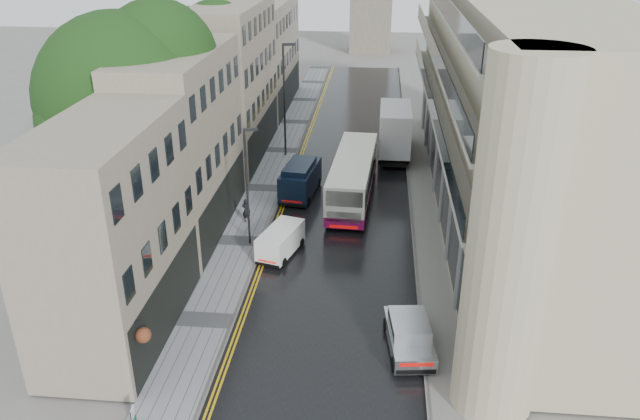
% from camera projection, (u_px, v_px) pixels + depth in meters
% --- Properties ---
extents(road, '(9.00, 85.00, 0.02)m').
position_uv_depth(road, '(346.00, 192.00, 44.76)').
color(road, black).
rests_on(road, ground).
extents(left_sidewalk, '(2.70, 85.00, 0.12)m').
position_uv_depth(left_sidewalk, '(266.00, 189.00, 45.24)').
color(left_sidewalk, gray).
rests_on(left_sidewalk, ground).
extents(right_sidewalk, '(1.80, 85.00, 0.12)m').
position_uv_depth(right_sidewalk, '(422.00, 194.00, 44.27)').
color(right_sidewalk, slate).
rests_on(right_sidewalk, ground).
extents(old_shop_row, '(4.50, 56.00, 12.00)m').
position_uv_depth(old_shop_row, '(220.00, 98.00, 45.31)').
color(old_shop_row, gray).
rests_on(old_shop_row, ground).
extents(modern_block, '(8.00, 40.00, 14.00)m').
position_uv_depth(modern_block, '(508.00, 106.00, 39.58)').
color(modern_block, tan).
rests_on(modern_block, ground).
extents(tree_near, '(10.56, 10.56, 13.89)m').
position_uv_depth(tree_near, '(126.00, 125.00, 36.14)').
color(tree_near, black).
rests_on(tree_near, ground).
extents(tree_far, '(9.24, 9.24, 12.46)m').
position_uv_depth(tree_far, '(194.00, 85.00, 48.16)').
color(tree_far, black).
rests_on(tree_far, ground).
extents(cream_bus, '(3.13, 11.27, 3.04)m').
position_uv_depth(cream_bus, '(330.00, 194.00, 40.55)').
color(cream_bus, white).
rests_on(cream_bus, road).
extents(white_lorry, '(2.51, 8.19, 4.29)m').
position_uv_depth(white_lorry, '(380.00, 137.00, 49.29)').
color(white_lorry, silver).
rests_on(white_lorry, road).
extents(silver_hatchback, '(2.29, 4.33, 1.55)m').
position_uv_depth(silver_hatchback, '(395.00, 355.00, 26.69)').
color(silver_hatchback, '#AFB0B4').
rests_on(silver_hatchback, road).
extents(white_van, '(2.50, 3.95, 1.66)m').
position_uv_depth(white_van, '(260.00, 249.00, 35.20)').
color(white_van, white).
rests_on(white_van, road).
extents(navy_van, '(2.57, 5.19, 2.54)m').
position_uv_depth(navy_van, '(281.00, 186.00, 42.42)').
color(navy_van, black).
rests_on(navy_van, road).
extents(pedestrian, '(0.69, 0.57, 1.62)m').
position_uv_depth(pedestrian, '(246.00, 211.00, 39.70)').
color(pedestrian, black).
rests_on(pedestrian, left_sidewalk).
extents(lamp_post_near, '(0.82, 0.38, 7.12)m').
position_uv_depth(lamp_post_near, '(247.00, 188.00, 35.94)').
color(lamp_post_near, '#232325').
rests_on(lamp_post_near, left_sidewalk).
extents(lamp_post_far, '(1.04, 0.41, 9.03)m').
position_uv_depth(lamp_post_far, '(284.00, 101.00, 49.75)').
color(lamp_post_far, black).
rests_on(lamp_post_far, left_sidewalk).
extents(estate_sign, '(0.17, 0.53, 0.88)m').
position_uv_depth(estate_sign, '(133.00, 418.00, 23.64)').
color(estate_sign, white).
rests_on(estate_sign, left_sidewalk).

